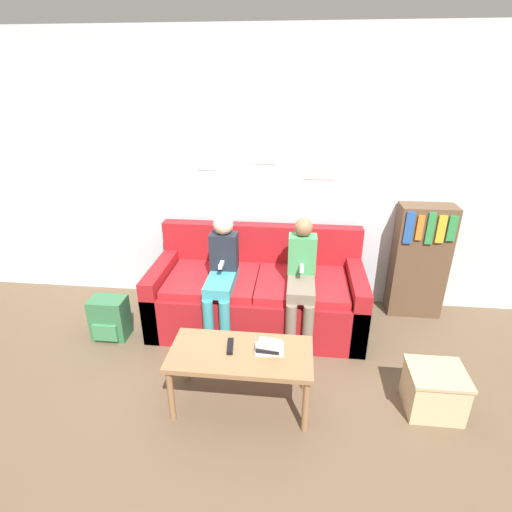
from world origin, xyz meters
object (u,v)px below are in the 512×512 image
object	(u,v)px
person_right	(301,278)
tv_remote	(230,346)
coffee_table	(241,358)
storage_box	(434,390)
couch	(258,295)
person_left	(222,272)
bookshelf	(419,261)
backpack	(110,318)

from	to	relation	value
person_right	tv_remote	distance (m)	0.95
coffee_table	storage_box	xyz separation A→B (m)	(1.36, 0.09, -0.23)
couch	tv_remote	xyz separation A→B (m)	(-0.09, -1.02, 0.17)
person_left	bookshelf	size ratio (longest dim) A/B	0.99
tv_remote	bookshelf	xyz separation A→B (m)	(1.61, 1.38, 0.10)
storage_box	backpack	xyz separation A→B (m)	(-2.65, 0.60, 0.02)
bookshelf	storage_box	distance (m)	1.40
person_left	person_right	xyz separation A→B (m)	(0.69, -0.01, -0.02)
couch	backpack	distance (m)	1.36
bookshelf	backpack	xyz separation A→B (m)	(-2.83, -0.74, -0.37)
person_left	tv_remote	distance (m)	0.86
person_right	backpack	bearing A→B (deg)	-174.51
person_right	person_left	bearing A→B (deg)	179.54
person_left	backpack	bearing A→B (deg)	-170.51
coffee_table	tv_remote	xyz separation A→B (m)	(-0.08, 0.04, 0.07)
person_left	storage_box	size ratio (longest dim) A/B	2.84
tv_remote	bookshelf	world-z (taller)	bookshelf
tv_remote	backpack	bearing A→B (deg)	145.43
storage_box	tv_remote	bearing A→B (deg)	-178.08
person_right	storage_box	size ratio (longest dim) A/B	2.81
couch	coffee_table	bearing A→B (deg)	-90.30
couch	storage_box	xyz separation A→B (m)	(1.35, -0.98, -0.13)
person_left	bookshelf	world-z (taller)	bookshelf
tv_remote	person_right	bearing A→B (deg)	52.53
couch	backpack	xyz separation A→B (m)	(-1.30, -0.38, -0.11)
person_left	person_right	size ratio (longest dim) A/B	1.01
couch	backpack	size ratio (longest dim) A/B	4.96
tv_remote	storage_box	distance (m)	1.47
couch	person_left	world-z (taller)	person_left
coffee_table	person_left	world-z (taller)	person_left
coffee_table	bookshelf	distance (m)	2.10
person_left	tv_remote	bearing A→B (deg)	-75.68
couch	backpack	world-z (taller)	couch
backpack	person_left	bearing A→B (deg)	9.49
bookshelf	tv_remote	bearing A→B (deg)	-139.40
tv_remote	backpack	size ratio (longest dim) A/B	0.45
couch	tv_remote	distance (m)	1.04
coffee_table	bookshelf	xyz separation A→B (m)	(1.54, 1.43, 0.16)
couch	person_left	bearing A→B (deg)	-144.18
tv_remote	coffee_table	bearing A→B (deg)	-34.41
coffee_table	bookshelf	world-z (taller)	bookshelf
person_left	storage_box	distance (m)	1.87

